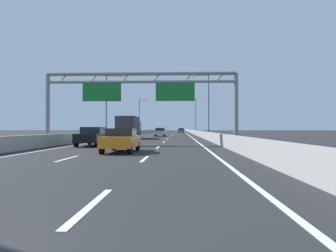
{
  "coord_description": "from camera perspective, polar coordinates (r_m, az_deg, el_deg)",
  "views": [
    {
      "loc": [
        3.42,
        -2.36,
        1.41
      ],
      "look_at": [
        0.58,
        74.56,
        1.96
      ],
      "focal_mm": 34.67,
      "sensor_mm": 36.0,
      "label": 1
    }
  ],
  "objects": [
    {
      "name": "lane_dash_right_3",
      "position": [
        32.93,
        -0.71,
        -2.86
      ],
      "size": [
        0.16,
        3.0,
        0.01
      ],
      "primitive_type": "cube",
      "color": "white",
      "rests_on": "ground_plane"
    },
    {
      "name": "blue_car",
      "position": [
        95.94,
        2.34,
        -0.81
      ],
      "size": [
        1.83,
        4.21,
        1.45
      ],
      "color": "#2347AD",
      "rests_on": "ground_plane"
    },
    {
      "name": "lane_dash_right_14",
      "position": [
        131.87,
        1.41,
        -1.02
      ],
      "size": [
        0.16,
        3.0,
        0.01
      ],
      "primitive_type": "cube",
      "color": "white",
      "rests_on": "ground_plane"
    },
    {
      "name": "orange_car",
      "position": [
        19.5,
        -8.21,
        -2.42
      ],
      "size": [
        1.77,
        4.36,
        1.41
      ],
      "color": "orange",
      "rests_on": "ground_plane"
    },
    {
      "name": "lane_dash_right_5",
      "position": [
        50.9,
        0.29,
        -1.99
      ],
      "size": [
        0.16,
        3.0,
        0.01
      ],
      "primitive_type": "cube",
      "color": "white",
      "rests_on": "ground_plane"
    },
    {
      "name": "lane_dash_right_12",
      "position": [
        113.88,
        1.3,
        -1.12
      ],
      "size": [
        0.16,
        3.0,
        0.01
      ],
      "primitive_type": "cube",
      "color": "white",
      "rests_on": "ground_plane"
    },
    {
      "name": "lane_dash_left_17",
      "position": [
        158.95,
        0.23,
        -0.92
      ],
      "size": [
        0.16,
        3.0,
        0.01
      ],
      "primitive_type": "cube",
      "color": "white",
      "rests_on": "ground_plane"
    },
    {
      "name": "lane_dash_right_9",
      "position": [
        86.88,
        1.05,
        -1.34
      ],
      "size": [
        0.16,
        3.0,
        0.01
      ],
      "primitive_type": "cube",
      "color": "white",
      "rests_on": "ground_plane"
    },
    {
      "name": "lane_dash_right_6",
      "position": [
        59.9,
        0.56,
        -1.76
      ],
      "size": [
        0.16,
        3.0,
        0.01
      ],
      "primitive_type": "cube",
      "color": "white",
      "rests_on": "ground_plane"
    },
    {
      "name": "lane_dash_right_7",
      "position": [
        68.89,
        0.77,
        -1.58
      ],
      "size": [
        0.16,
        3.0,
        0.01
      ],
      "primitive_type": "cube",
      "color": "white",
      "rests_on": "ground_plane"
    },
    {
      "name": "lane_dash_left_10",
      "position": [
        96.01,
        -1.0,
        -1.25
      ],
      "size": [
        0.16,
        3.0,
        0.01
      ],
      "primitive_type": "cube",
      "color": "white",
      "rests_on": "ground_plane"
    },
    {
      "name": "edge_line_left",
      "position": [
        90.78,
        -3.37,
        -1.3
      ],
      "size": [
        0.16,
        176.0,
        0.01
      ],
      "primitive_type": "cube",
      "color": "white",
      "rests_on": "ground_plane"
    },
    {
      "name": "lane_dash_left_9",
      "position": [
        87.02,
        -1.32,
        -1.34
      ],
      "size": [
        0.16,
        3.0,
        0.01
      ],
      "primitive_type": "cube",
      "color": "white",
      "rests_on": "ground_plane"
    },
    {
      "name": "lane_dash_right_0",
      "position": [
        6.24,
        -13.38,
        -13.44
      ],
      "size": [
        0.16,
        3.0,
        0.01
      ],
      "primitive_type": "cube",
      "color": "white",
      "rests_on": "ground_plane"
    },
    {
      "name": "lane_dash_right_1",
      "position": [
        15.01,
        -4.12,
        -5.79
      ],
      "size": [
        0.16,
        3.0,
        0.01
      ],
      "primitive_type": "cube",
      "color": "white",
      "rests_on": "ground_plane"
    },
    {
      "name": "lane_dash_left_3",
      "position": [
        33.3,
        -6.92,
        -2.83
      ],
      "size": [
        0.16,
        3.0,
        0.01
      ],
      "primitive_type": "cube",
      "color": "white",
      "rests_on": "ground_plane"
    },
    {
      "name": "sign_gantry",
      "position": [
        28.68,
        -4.88,
        6.45
      ],
      "size": [
        16.94,
        0.36,
        6.36
      ],
      "color": "gray",
      "rests_on": "ground_plane"
    },
    {
      "name": "streetlamp_left_mid",
      "position": [
        49.82,
        -10.54,
        4.18
      ],
      "size": [
        2.58,
        0.28,
        9.5
      ],
      "color": "slate",
      "rests_on": "ground_plane"
    },
    {
      "name": "edge_line_right",
      "position": [
        90.39,
        3.28,
        -1.3
      ],
      "size": [
        0.16,
        176.0,
        0.01
      ],
      "primitive_type": "cube",
      "color": "white",
      "rests_on": "ground_plane"
    },
    {
      "name": "box_truck",
      "position": [
        45.08,
        -6.92,
        -0.1
      ],
      "size": [
        2.46,
        7.61,
        3.01
      ],
      "color": "#194799",
      "rests_on": "ground_plane"
    },
    {
      "name": "lane_dash_right_13",
      "position": [
        122.88,
        1.36,
        -1.06
      ],
      "size": [
        0.16,
        3.0,
        0.01
      ],
      "primitive_type": "cube",
      "color": "white",
      "rests_on": "ground_plane"
    },
    {
      "name": "lane_dash_left_13",
      "position": [
        122.98,
        -0.32,
        -1.06
      ],
      "size": [
        0.16,
        3.0,
        0.01
      ],
      "primitive_type": "cube",
      "color": "white",
      "rests_on": "ground_plane"
    },
    {
      "name": "lane_dash_left_11",
      "position": [
        105.0,
        -0.73,
        -1.18
      ],
      "size": [
        0.16,
        3.0,
        0.01
      ],
      "primitive_type": "cube",
      "color": "white",
      "rests_on": "ground_plane"
    },
    {
      "name": "streetlamp_right_far",
      "position": [
        88.63,
        4.73,
        2.17
      ],
      "size": [
        2.58,
        0.28,
        9.5
      ],
      "color": "slate",
      "rests_on": "ground_plane"
    },
    {
      "name": "black_car",
      "position": [
        26.67,
        -13.04,
        -1.76
      ],
      "size": [
        1.77,
        4.69,
        1.52
      ],
      "color": "black",
      "rests_on": "ground_plane"
    },
    {
      "name": "red_car",
      "position": [
        104.41,
        -1.61,
        -0.78
      ],
      "size": [
        1.86,
        4.45,
        1.44
      ],
      "color": "red",
      "rests_on": "ground_plane"
    },
    {
      "name": "lane_dash_right_2",
      "position": [
        23.95,
        -1.77,
        -3.78
      ],
      "size": [
        0.16,
        3.0,
        0.01
      ],
      "primitive_type": "cube",
      "color": "white",
      "rests_on": "ground_plane"
    },
    {
      "name": "barrier_right",
      "position": [
        112.41,
        3.89,
        -0.89
      ],
      "size": [
        0.45,
        220.0,
        0.95
      ],
      "color": "#9E9E99",
      "rests_on": "ground_plane"
    },
    {
      "name": "lane_dash_right_10",
      "position": [
        95.88,
        1.15,
        -1.25
      ],
      "size": [
        0.16,
        3.0,
        0.01
      ],
      "primitive_type": "cube",
      "color": "white",
      "rests_on": "ground_plane"
    },
    {
      "name": "lane_dash_right_4",
      "position": [
        41.91,
        -0.1,
        -2.33
      ],
      "size": [
        0.16,
        3.0,
        0.01
      ],
      "primitive_type": "cube",
      "color": "white",
      "rests_on": "ground_plane"
    },
    {
      "name": "silver_car",
      "position": [
        56.78,
        -1.39,
        -1.07
      ],
      "size": [
        1.75,
        4.21,
        1.5
      ],
      "color": "#A8ADB2",
      "rests_on": "ground_plane"
    },
    {
      "name": "ground_plane",
      "position": [
        102.42,
        0.2,
        -1.2
      ],
      "size": [
        260.0,
        260.0,
        0.0
      ],
      "primitive_type": "plane",
      "color": "#262628"
    },
    {
      "name": "lane_dash_left_4",
      "position": [
        42.2,
        -5.0,
        -2.32
      ],
      "size": [
        0.16,
        3.0,
        0.01
      ],
      "primitive_type": "cube",
      "color": "white",
      "rests_on": "ground_plane"
    },
    {
      "name": "lane_dash_left_14",
      "position": [
        131.97,
        -0.15,
        -1.02
      ],
      "size": [
        0.16,
        3.0,
        0.01
      ],
      "primitive_type": "cube",
      "color": "white",
      "rests_on": "ground_plane"
    },
    {
      "name": "lane_dash_left_16",
      "position": [
        149.95,
        0.12,
        -0.95
      ],
      "size": [
        0.16,
        3.0,
        0.01
      ],
      "primitive_type": "cube",
      "color": "white",
      "rests_on": "ground_plane"
    },
    {
      "name": "lane_dash_left_6",
      "position": [
        60.1,
        -2.87,
        -1.75
      ],
      "size": [
        0.16,
        3.0,
        0.01
      ],
      "primitive_type": "cube",
      "color": "white",
      "rests_on": "ground_plane"
    },
    {
      "name": "streetlamp_left_far",
      "position": [
        89.21,
        -4.9,
        2.15
      ],
      "size": [
        2.58,
        0.28,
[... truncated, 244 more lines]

